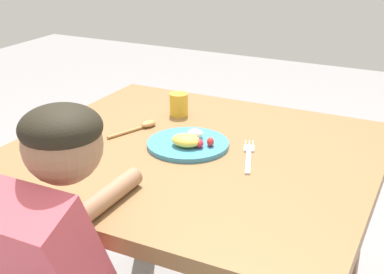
% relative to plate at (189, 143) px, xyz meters
% --- Properties ---
extents(dining_table, '(1.06, 0.98, 0.74)m').
position_rel_plate_xyz_m(dining_table, '(0.02, -0.01, -0.13)').
color(dining_table, olive).
rests_on(dining_table, ground_plane).
extents(plate, '(0.25, 0.25, 0.05)m').
position_rel_plate_xyz_m(plate, '(0.00, 0.00, 0.00)').
color(plate, teal).
rests_on(plate, dining_table).
extents(fork, '(0.09, 0.22, 0.01)m').
position_rel_plate_xyz_m(fork, '(0.19, 0.01, -0.01)').
color(fork, silver).
rests_on(fork, dining_table).
extents(spoon, '(0.09, 0.18, 0.02)m').
position_rel_plate_xyz_m(spoon, '(-0.20, 0.07, -0.00)').
color(spoon, '#BC8047').
rests_on(spoon, dining_table).
extents(drinking_cup, '(0.06, 0.06, 0.08)m').
position_rel_plate_xyz_m(drinking_cup, '(-0.15, 0.23, 0.03)').
color(drinking_cup, gold).
rests_on(drinking_cup, dining_table).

